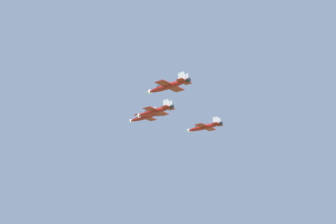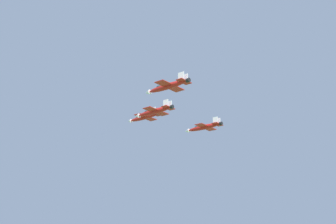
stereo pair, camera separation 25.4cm
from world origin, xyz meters
name	(u,v)px [view 1 (the left image)]	position (x,y,z in m)	size (l,w,h in m)	color
jet_lead	(144,117)	(28.35, 7.52, 149.09)	(14.44, 9.06, 3.05)	red
jet_left_wingman	(154,111)	(41.58, -7.82, 144.31)	(14.89, 9.32, 3.14)	red
jet_right_wingman	(204,127)	(45.62, 18.11, 145.81)	(15.06, 9.38, 3.17)	red
jet_left_outer	(168,86)	(54.81, -23.16, 144.46)	(15.11, 9.47, 3.19)	red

